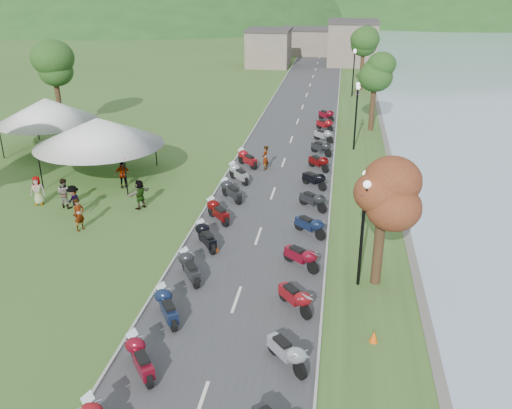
{
  "coord_description": "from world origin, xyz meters",
  "views": [
    {
      "loc": [
        3.76,
        -2.79,
        12.45
      ],
      "look_at": [
        -0.29,
        23.1,
        1.3
      ],
      "focal_mm": 38.0,
      "sensor_mm": 36.0,
      "label": 1
    }
  ],
  "objects_px": {
    "pedestrian_c": "(76,216)",
    "vendor_tent_main": "(100,148)",
    "pedestrian_a": "(81,230)",
    "pedestrian_b": "(66,207)"
  },
  "relations": [
    {
      "from": "pedestrian_b",
      "to": "pedestrian_c",
      "type": "xyz_separation_m",
      "value": [
        1.11,
        -1.07,
        0.0
      ]
    },
    {
      "from": "pedestrian_a",
      "to": "pedestrian_c",
      "type": "height_order",
      "value": "pedestrian_c"
    },
    {
      "from": "pedestrian_a",
      "to": "pedestrian_b",
      "type": "height_order",
      "value": "pedestrian_a"
    },
    {
      "from": "vendor_tent_main",
      "to": "pedestrian_b",
      "type": "bearing_deg",
      "value": -90.15
    },
    {
      "from": "pedestrian_a",
      "to": "pedestrian_b",
      "type": "bearing_deg",
      "value": 63.88
    },
    {
      "from": "pedestrian_b",
      "to": "pedestrian_c",
      "type": "relative_size",
      "value": 0.98
    },
    {
      "from": "pedestrian_b",
      "to": "pedestrian_a",
      "type": "bearing_deg",
      "value": 143.79
    },
    {
      "from": "vendor_tent_main",
      "to": "pedestrian_a",
      "type": "height_order",
      "value": "vendor_tent_main"
    },
    {
      "from": "pedestrian_b",
      "to": "pedestrian_c",
      "type": "height_order",
      "value": "pedestrian_c"
    },
    {
      "from": "pedestrian_c",
      "to": "vendor_tent_main",
      "type": "bearing_deg",
      "value": 138.67
    }
  ]
}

